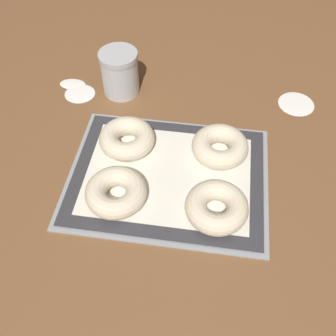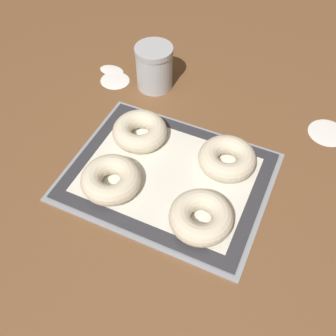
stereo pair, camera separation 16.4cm
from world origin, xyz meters
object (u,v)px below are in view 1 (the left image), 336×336
object	(u,v)px
bagel_front_right	(217,207)
flour_canister	(120,73)
bagel_front_left	(116,192)
baking_tray	(168,176)
bagel_back_left	(127,139)
bagel_back_right	(220,146)

from	to	relation	value
bagel_front_right	flour_canister	xyz separation A→B (m)	(-0.30, 0.39, 0.03)
bagel_front_left	flour_canister	size ratio (longest dim) A/B	1.09
baking_tray	bagel_front_right	size ratio (longest dim) A/B	3.42
bagel_back_left	bagel_back_right	world-z (taller)	same
bagel_front_left	bagel_back_left	distance (m)	0.16
bagel_front_left	bagel_back_left	xyz separation A→B (m)	(-0.01, 0.16, 0.00)
baking_tray	bagel_front_right	bearing A→B (deg)	-37.57
bagel_front_left	flour_canister	distance (m)	0.39
baking_tray	bagel_back_right	xyz separation A→B (m)	(0.12, 0.08, 0.03)
bagel_back_right	baking_tray	bearing A→B (deg)	-143.70
bagel_back_right	bagel_front_right	bearing A→B (deg)	-88.82
bagel_back_right	flour_canister	distance (m)	0.36
baking_tray	bagel_front_left	world-z (taller)	bagel_front_left
bagel_front_left	bagel_front_right	distance (m)	0.22
bagel_front_left	bagel_back_right	bearing A→B (deg)	37.72
bagel_back_left	flour_canister	world-z (taller)	flour_canister
bagel_front_right	bagel_back_left	bearing A→B (deg)	143.90
bagel_front_left	bagel_back_left	world-z (taller)	same
bagel_back_left	baking_tray	bearing A→B (deg)	-34.50
baking_tray	bagel_front_right	distance (m)	0.15
bagel_front_left	bagel_back_right	distance (m)	0.28
baking_tray	bagel_back_left	world-z (taller)	bagel_back_left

